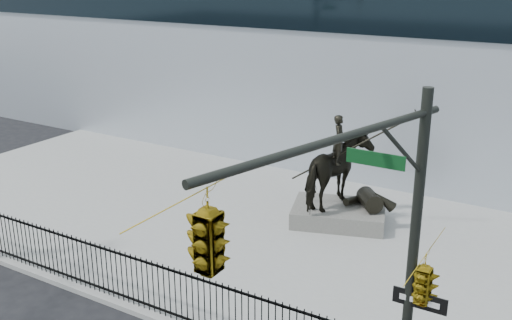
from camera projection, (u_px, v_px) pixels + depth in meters
The scene contains 6 objects.
plaza at pixel (261, 232), 20.41m from camera, with size 30.00×12.00×0.15m, color gray.
building at pixel (395, 54), 29.59m from camera, with size 44.00×14.00×9.00m, color #AFB6BF.
picket_fence at pixel (148, 285), 15.47m from camera, with size 22.10×0.10×1.50m.
statue_plinth at pixel (339, 214), 20.95m from camera, with size 3.16×2.17×0.59m, color #57544F.
equestrian_statue at pixel (342, 173), 20.45m from camera, with size 3.87×3.04×3.43m.
traffic_signal_right at pixel (333, 261), 8.42m from camera, with size 2.17×6.86×7.00m.
Camera 1 is at (9.42, -9.03, 8.85)m, focal length 42.00 mm.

